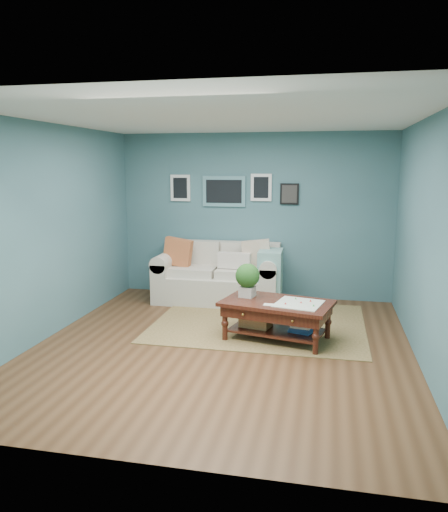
# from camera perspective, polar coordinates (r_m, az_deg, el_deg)

# --- Properties ---
(room_shell) EXTENTS (5.00, 5.02, 2.70)m
(room_shell) POSITION_cam_1_polar(r_m,az_deg,el_deg) (5.89, -0.18, 2.40)
(room_shell) COLOR brown
(room_shell) RESTS_ON ground
(area_rug) EXTENTS (2.87, 2.30, 0.01)m
(area_rug) POSITION_cam_1_polar(r_m,az_deg,el_deg) (7.04, 4.05, -7.62)
(area_rug) COLOR brown
(area_rug) RESTS_ON ground
(loveseat) EXTENTS (2.03, 0.92, 1.04)m
(loveseat) POSITION_cam_1_polar(r_m,az_deg,el_deg) (8.04, -0.04, -2.24)
(loveseat) COLOR beige
(loveseat) RESTS_ON ground
(coffee_table) EXTENTS (1.47, 1.05, 0.93)m
(coffee_table) POSITION_cam_1_polar(r_m,az_deg,el_deg) (6.33, 5.48, -5.84)
(coffee_table) COLOR black
(coffee_table) RESTS_ON ground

